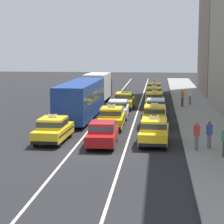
% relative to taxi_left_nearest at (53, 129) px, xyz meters
% --- Properties ---
extents(ground_plane, '(160.00, 160.00, 0.00)m').
position_rel_taxi_left_nearest_xyz_m(ground_plane, '(3.30, -2.91, -0.88)').
color(ground_plane, '#232326').
extents(lane_stripe_left_center, '(0.14, 80.00, 0.01)m').
position_rel_taxi_left_nearest_xyz_m(lane_stripe_left_center, '(1.70, 17.09, -0.87)').
color(lane_stripe_left_center, silver).
rests_on(lane_stripe_left_center, ground).
extents(lane_stripe_center_right, '(0.14, 80.00, 0.01)m').
position_rel_taxi_left_nearest_xyz_m(lane_stripe_center_right, '(4.90, 17.09, -0.87)').
color(lane_stripe_center_right, silver).
rests_on(lane_stripe_center_right, ground).
extents(sidewalk_curb, '(4.00, 90.00, 0.15)m').
position_rel_taxi_left_nearest_xyz_m(sidewalk_curb, '(10.50, 12.09, -0.80)').
color(sidewalk_curb, gray).
rests_on(sidewalk_curb, ground).
extents(taxi_left_nearest, '(1.95, 4.61, 1.96)m').
position_rel_taxi_left_nearest_xyz_m(taxi_left_nearest, '(0.00, 0.00, 0.00)').
color(taxi_left_nearest, black).
rests_on(taxi_left_nearest, ground).
extents(bus_left_second, '(2.70, 11.24, 3.22)m').
position_rel_taxi_left_nearest_xyz_m(bus_left_second, '(0.22, 9.38, 0.94)').
color(bus_left_second, black).
rests_on(bus_left_second, ground).
extents(box_truck_left_third, '(2.48, 7.03, 3.27)m').
position_rel_taxi_left_nearest_xyz_m(box_truck_left_third, '(0.21, 20.72, 0.90)').
color(box_truck_left_third, black).
rests_on(box_truck_left_third, ground).
extents(sedan_center_nearest, '(1.84, 4.33, 1.58)m').
position_rel_taxi_left_nearest_xyz_m(sedan_center_nearest, '(3.39, -0.80, -0.03)').
color(sedan_center_nearest, black).
rests_on(sedan_center_nearest, ground).
extents(taxi_center_second, '(1.87, 4.58, 1.96)m').
position_rel_taxi_left_nearest_xyz_m(taxi_center_second, '(3.34, 5.20, 0.00)').
color(taxi_center_second, black).
rests_on(taxi_center_second, ground).
extents(sedan_center_third, '(1.86, 4.34, 1.58)m').
position_rel_taxi_left_nearest_xyz_m(sedan_center_third, '(3.35, 10.35, -0.03)').
color(sedan_center_third, black).
rests_on(sedan_center_third, ground).
extents(taxi_center_fourth, '(1.92, 4.60, 1.96)m').
position_rel_taxi_left_nearest_xyz_m(taxi_center_fourth, '(3.46, 16.09, 0.00)').
color(taxi_center_fourth, black).
rests_on(taxi_center_fourth, ground).
extents(taxi_right_nearest, '(1.96, 4.61, 1.96)m').
position_rel_taxi_left_nearest_xyz_m(taxi_right_nearest, '(6.64, 0.08, 0.00)').
color(taxi_right_nearest, black).
rests_on(taxi_right_nearest, ground).
extents(taxi_right_second, '(1.83, 4.56, 1.96)m').
position_rel_taxi_left_nearest_xyz_m(taxi_right_second, '(6.60, 6.55, 0.00)').
color(taxi_right_second, black).
rests_on(taxi_right_second, ground).
extents(sedan_right_third, '(1.81, 4.32, 1.58)m').
position_rel_taxi_left_nearest_xyz_m(sedan_right_third, '(6.65, 11.74, -0.03)').
color(sedan_right_third, black).
rests_on(sedan_right_third, ground).
extents(taxi_right_fourth, '(1.84, 4.57, 1.96)m').
position_rel_taxi_left_nearest_xyz_m(taxi_right_fourth, '(6.50, 16.77, 0.00)').
color(taxi_right_fourth, black).
rests_on(taxi_right_fourth, ground).
extents(taxi_right_fifth, '(1.84, 4.57, 1.96)m').
position_rel_taxi_left_nearest_xyz_m(taxi_right_fifth, '(6.38, 22.08, 0.00)').
color(taxi_right_fifth, black).
rests_on(taxi_right_fifth, ground).
extents(taxi_right_sixth, '(1.95, 4.61, 1.96)m').
position_rel_taxi_left_nearest_xyz_m(taxi_right_sixth, '(6.36, 27.78, 0.00)').
color(taxi_right_sixth, black).
rests_on(taxi_right_sixth, ground).
extents(pedestrian_near_crosswalk, '(0.36, 0.24, 1.71)m').
position_rel_taxi_left_nearest_xyz_m(pedestrian_near_crosswalk, '(9.18, -1.95, 0.14)').
color(pedestrian_near_crosswalk, slate).
rests_on(pedestrian_near_crosswalk, sidewalk_curb).
extents(pedestrian_mid_block, '(0.36, 0.24, 1.75)m').
position_rel_taxi_left_nearest_xyz_m(pedestrian_mid_block, '(9.33, 17.41, 0.16)').
color(pedestrian_mid_block, '#473828').
rests_on(pedestrian_mid_block, sidewalk_curb).
extents(pedestrian_trailing, '(0.36, 0.24, 1.64)m').
position_rel_taxi_left_nearest_xyz_m(pedestrian_trailing, '(10.22, 19.08, 0.10)').
color(pedestrian_trailing, slate).
rests_on(pedestrian_trailing, sidewalk_curb).
extents(pedestrian_far_corner, '(0.36, 0.24, 1.67)m').
position_rel_taxi_left_nearest_xyz_m(pedestrian_far_corner, '(9.99, -1.37, 0.12)').
color(pedestrian_far_corner, slate).
rests_on(pedestrian_far_corner, sidewalk_curb).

